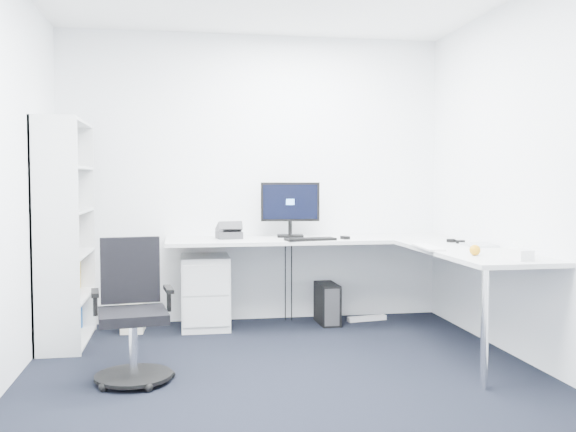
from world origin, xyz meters
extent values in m
plane|color=black|center=(0.00, 0.00, 0.00)|extent=(4.20, 4.20, 0.00)
cube|color=white|center=(0.00, 2.10, 1.35)|extent=(3.60, 0.02, 2.70)
cube|color=white|center=(0.00, -2.10, 1.35)|extent=(3.60, 0.02, 2.70)
cube|color=white|center=(1.80, 0.00, 1.35)|extent=(0.02, 4.20, 2.70)
cube|color=#BCBEBE|center=(-0.48, 1.81, 0.33)|extent=(0.43, 0.53, 0.65)
cube|color=black|center=(0.64, 1.79, 0.19)|extent=(0.18, 0.39, 0.37)
cube|color=beige|center=(-1.11, 1.85, 0.20)|extent=(0.21, 0.44, 0.41)
cube|color=silver|center=(1.04, 1.83, 0.02)|extent=(0.39, 0.13, 0.04)
cube|color=black|center=(0.43, 1.51, 0.82)|extent=(0.46, 0.23, 0.02)
cube|color=black|center=(0.76, 1.57, 0.82)|extent=(0.07, 0.10, 0.03)
cube|color=silver|center=(1.20, 0.74, 0.81)|extent=(0.16, 0.47, 0.02)
sphere|color=orange|center=(1.35, 0.23, 0.84)|extent=(0.08, 0.08, 0.08)
cube|color=silver|center=(1.52, -0.04, 0.84)|extent=(0.13, 0.21, 0.07)
camera|label=1|loc=(-0.69, -3.98, 1.35)|focal=40.00mm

